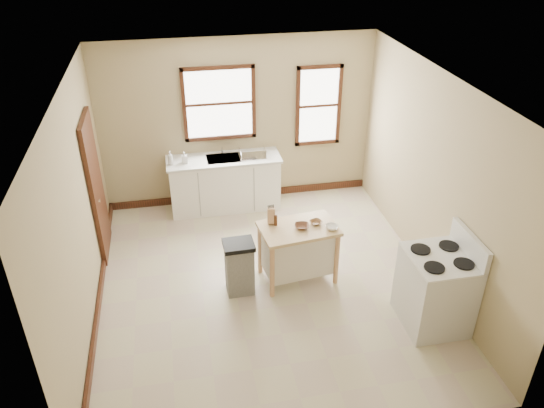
{
  "coord_description": "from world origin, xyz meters",
  "views": [
    {
      "loc": [
        -1.03,
        -5.65,
        4.63
      ],
      "look_at": [
        0.15,
        0.4,
        1.03
      ],
      "focal_mm": 35.0,
      "sensor_mm": 36.0,
      "label": 1
    }
  ],
  "objects_px": {
    "soap_bottle_b": "(184,157)",
    "pepper_grinder": "(276,220)",
    "bowl_b": "(316,222)",
    "soap_bottle_a": "(170,158)",
    "gas_stove": "(437,281)",
    "kitchen_island": "(298,253)",
    "trash_bin": "(239,267)",
    "bowl_c": "(332,227)",
    "dish_rack": "(253,154)",
    "bowl_a": "(302,226)",
    "knife_block": "(271,216)"
  },
  "relations": [
    {
      "from": "dish_rack",
      "to": "bowl_c",
      "type": "height_order",
      "value": "dish_rack"
    },
    {
      "from": "gas_stove",
      "to": "soap_bottle_a",
      "type": "bearing_deg",
      "value": 133.1
    },
    {
      "from": "soap_bottle_b",
      "to": "trash_bin",
      "type": "xyz_separation_m",
      "value": [
        0.56,
        -2.2,
        -0.63
      ]
    },
    {
      "from": "knife_block",
      "to": "bowl_a",
      "type": "relative_size",
      "value": 1.04
    },
    {
      "from": "kitchen_island",
      "to": "trash_bin",
      "type": "height_order",
      "value": "kitchen_island"
    },
    {
      "from": "pepper_grinder",
      "to": "gas_stove",
      "type": "xyz_separation_m",
      "value": [
        1.72,
        -1.28,
        -0.28
      ]
    },
    {
      "from": "dish_rack",
      "to": "trash_bin",
      "type": "relative_size",
      "value": 0.56
    },
    {
      "from": "pepper_grinder",
      "to": "bowl_c",
      "type": "height_order",
      "value": "pepper_grinder"
    },
    {
      "from": "dish_rack",
      "to": "bowl_c",
      "type": "xyz_separation_m",
      "value": [
        0.69,
        -2.22,
        -0.12
      ]
    },
    {
      "from": "trash_bin",
      "to": "soap_bottle_b",
      "type": "bearing_deg",
      "value": 102.65
    },
    {
      "from": "soap_bottle_b",
      "to": "bowl_a",
      "type": "xyz_separation_m",
      "value": [
        1.42,
        -2.09,
        -0.16
      ]
    },
    {
      "from": "soap_bottle_a",
      "to": "bowl_b",
      "type": "bearing_deg",
      "value": -28.84
    },
    {
      "from": "soap_bottle_b",
      "to": "gas_stove",
      "type": "distance_m",
      "value": 4.31
    },
    {
      "from": "kitchen_island",
      "to": "bowl_b",
      "type": "relative_size",
      "value": 6.33
    },
    {
      "from": "knife_block",
      "to": "gas_stove",
      "type": "xyz_separation_m",
      "value": [
        1.76,
        -1.36,
        -0.3
      ]
    },
    {
      "from": "dish_rack",
      "to": "kitchen_island",
      "type": "xyz_separation_m",
      "value": [
        0.27,
        -2.1,
        -0.56
      ]
    },
    {
      "from": "bowl_b",
      "to": "gas_stove",
      "type": "distance_m",
      "value": 1.71
    },
    {
      "from": "dish_rack",
      "to": "trash_bin",
      "type": "bearing_deg",
      "value": -96.48
    },
    {
      "from": "pepper_grinder",
      "to": "gas_stove",
      "type": "height_order",
      "value": "gas_stove"
    },
    {
      "from": "kitchen_island",
      "to": "bowl_a",
      "type": "height_order",
      "value": "bowl_a"
    },
    {
      "from": "soap_bottle_b",
      "to": "pepper_grinder",
      "type": "xyz_separation_m",
      "value": [
        1.09,
        -1.96,
        -0.11
      ]
    },
    {
      "from": "kitchen_island",
      "to": "gas_stove",
      "type": "relative_size",
      "value": 0.81
    },
    {
      "from": "bowl_a",
      "to": "trash_bin",
      "type": "distance_m",
      "value": 0.99
    },
    {
      "from": "soap_bottle_b",
      "to": "pepper_grinder",
      "type": "distance_m",
      "value": 2.25
    },
    {
      "from": "pepper_grinder",
      "to": "kitchen_island",
      "type": "bearing_deg",
      "value": -20.49
    },
    {
      "from": "bowl_c",
      "to": "trash_bin",
      "type": "distance_m",
      "value": 1.33
    },
    {
      "from": "dish_rack",
      "to": "kitchen_island",
      "type": "relative_size",
      "value": 0.43
    },
    {
      "from": "bowl_b",
      "to": "soap_bottle_a",
      "type": "bearing_deg",
      "value": 132.49
    },
    {
      "from": "knife_block",
      "to": "pepper_grinder",
      "type": "xyz_separation_m",
      "value": [
        0.05,
        -0.08,
        -0.03
      ]
    },
    {
      "from": "kitchen_island",
      "to": "bowl_b",
      "type": "xyz_separation_m",
      "value": [
        0.25,
        0.04,
        0.43
      ]
    },
    {
      "from": "kitchen_island",
      "to": "bowl_c",
      "type": "relative_size",
      "value": 6.01
    },
    {
      "from": "bowl_a",
      "to": "gas_stove",
      "type": "distance_m",
      "value": 1.82
    },
    {
      "from": "knife_block",
      "to": "gas_stove",
      "type": "height_order",
      "value": "gas_stove"
    },
    {
      "from": "bowl_a",
      "to": "knife_block",
      "type": "bearing_deg",
      "value": 151.04
    },
    {
      "from": "dish_rack",
      "to": "bowl_b",
      "type": "relative_size",
      "value": 2.71
    },
    {
      "from": "kitchen_island",
      "to": "gas_stove",
      "type": "height_order",
      "value": "gas_stove"
    },
    {
      "from": "bowl_a",
      "to": "soap_bottle_b",
      "type": "bearing_deg",
      "value": 124.1
    },
    {
      "from": "knife_block",
      "to": "bowl_b",
      "type": "distance_m",
      "value": 0.6
    },
    {
      "from": "knife_block",
      "to": "trash_bin",
      "type": "bearing_deg",
      "value": -138.8
    },
    {
      "from": "bowl_c",
      "to": "gas_stove",
      "type": "relative_size",
      "value": 0.13
    },
    {
      "from": "bowl_c",
      "to": "trash_bin",
      "type": "xyz_separation_m",
      "value": [
        -1.24,
        -0.0,
        -0.47
      ]
    },
    {
      "from": "bowl_a",
      "to": "bowl_b",
      "type": "xyz_separation_m",
      "value": [
        0.21,
        0.07,
        -0.0
      ]
    },
    {
      "from": "kitchen_island",
      "to": "pepper_grinder",
      "type": "height_order",
      "value": "pepper_grinder"
    },
    {
      "from": "dish_rack",
      "to": "pepper_grinder",
      "type": "xyz_separation_m",
      "value": [
        -0.02,
        -1.99,
        -0.07
      ]
    },
    {
      "from": "bowl_b",
      "to": "bowl_a",
      "type": "bearing_deg",
      "value": -162.56
    },
    {
      "from": "knife_block",
      "to": "pepper_grinder",
      "type": "bearing_deg",
      "value": -49.91
    },
    {
      "from": "soap_bottle_a",
      "to": "bowl_c",
      "type": "height_order",
      "value": "soap_bottle_a"
    },
    {
      "from": "soap_bottle_a",
      "to": "bowl_b",
      "type": "height_order",
      "value": "soap_bottle_a"
    },
    {
      "from": "kitchen_island",
      "to": "knife_block",
      "type": "xyz_separation_m",
      "value": [
        -0.33,
        0.18,
        0.52
      ]
    },
    {
      "from": "soap_bottle_a",
      "to": "kitchen_island",
      "type": "height_order",
      "value": "soap_bottle_a"
    }
  ]
}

